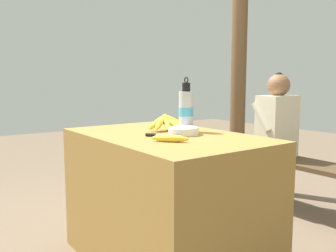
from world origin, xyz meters
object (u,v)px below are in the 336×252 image
Objects in this scene: banana_bunch_ripe at (168,122)px; knife at (158,135)px; loose_banana_front at (170,139)px; water_bottle at (186,110)px; seated_vendor at (272,131)px; support_post_near at (239,63)px; wooden_bench at (315,173)px; serving_bowl at (184,131)px.

knife is (0.18, -0.19, -0.04)m from banana_bunch_ripe.
banana_bunch_ripe is 1.74× the size of loose_banana_front.
banana_bunch_ripe is at bearing -149.92° from water_bottle.
seated_vendor reaches higher than loose_banana_front.
loose_banana_front is at bearing -56.85° from support_post_near.
banana_bunch_ripe reaches higher than knife.
water_bottle reaches higher than wooden_bench.
serving_bowl is at bearing 47.16° from knife.
knife is at bearing -60.69° from support_post_near.
serving_bowl reaches higher than knife.
seated_vendor is (-0.23, 1.12, -0.24)m from water_bottle.
loose_banana_front is at bearing -86.53° from wooden_bench.
loose_banana_front is at bearing -53.59° from serving_bowl.
water_bottle is at bearing 135.25° from serving_bowl.
serving_bowl is 0.53× the size of water_bottle.
support_post_near is (-0.70, 1.37, 0.43)m from banana_bunch_ripe.
seated_vendor is (-0.39, -0.03, 0.29)m from wooden_bench.
banana_bunch_ripe reaches higher than wooden_bench.
serving_bowl is 0.10× the size of wooden_bench.
seated_vendor is at bearing 96.15° from banana_bunch_ripe.
seated_vendor is at bearing -175.08° from wooden_bench.
banana_bunch_ripe is 1.20m from seated_vendor.
loose_banana_front is (0.15, -0.21, -0.01)m from serving_bowl.
serving_bowl is 0.07× the size of support_post_near.
serving_bowl is 0.26m from loose_banana_front.
loose_banana_front is (0.25, -0.30, -0.11)m from water_bottle.
water_bottle is 1.28m from wooden_bench.
support_post_near is at bearing -20.07° from seated_vendor.
loose_banana_front is 0.15× the size of seated_vendor.
knife is at bearing -47.46° from banana_bunch_ripe.
banana_bunch_ripe is 1.67× the size of serving_bowl.
serving_bowl is at bearing -57.37° from support_post_near.
loose_banana_front is (0.35, -0.24, -0.04)m from banana_bunch_ripe.
water_bottle reaches higher than loose_banana_front.
support_post_near is at bearing 122.63° from serving_bowl.
wooden_bench is 1.57× the size of seated_vendor.
seated_vendor reaches higher than serving_bowl.
serving_bowl reaches higher than wooden_bench.
banana_bunch_ripe is 0.16× the size of wooden_bench.
support_post_near reaches higher than seated_vendor.
loose_banana_front is 1.50m from seated_vendor.
serving_bowl is 1.26m from seated_vendor.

